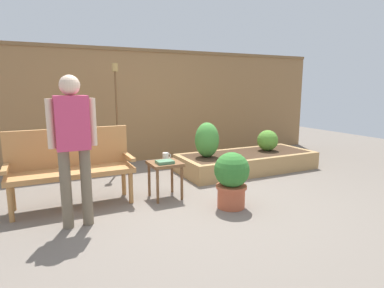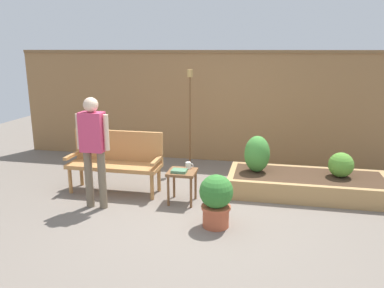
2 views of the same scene
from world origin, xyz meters
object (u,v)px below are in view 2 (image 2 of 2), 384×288
at_px(book_on_table, 179,171).
at_px(shrub_far_corner, 341,165).
at_px(garden_bench, 116,157).
at_px(cup_on_table, 188,165).
at_px(shrub_near_bench, 257,154).
at_px(person_by_bench, 93,143).
at_px(side_table, 182,176).
at_px(tiki_torch, 190,103).
at_px(potted_boxwood, 216,199).

relative_size(book_on_table, shrub_far_corner, 0.57).
bearing_deg(book_on_table, garden_bench, 163.02).
bearing_deg(cup_on_table, shrub_near_bench, 32.54).
bearing_deg(garden_bench, person_by_bench, -91.85).
height_order(side_table, shrub_near_bench, shrub_near_bench).
bearing_deg(shrub_near_bench, person_by_bench, -151.72).
distance_m(side_table, tiki_torch, 1.85).
bearing_deg(garden_bench, potted_boxwood, -29.04).
relative_size(potted_boxwood, shrub_far_corner, 1.81).
height_order(side_table, shrub_far_corner, shrub_far_corner).
height_order(shrub_near_bench, person_by_bench, person_by_bench).
bearing_deg(cup_on_table, side_table, -115.83).
distance_m(book_on_table, tiki_torch, 1.86).
bearing_deg(potted_boxwood, tiki_torch, 109.72).
bearing_deg(person_by_bench, potted_boxwood, -8.30).
xyz_separation_m(side_table, person_by_bench, (-1.14, -0.42, 0.54)).
relative_size(side_table, cup_on_table, 4.04).
bearing_deg(cup_on_table, tiki_torch, 101.24).
distance_m(potted_boxwood, shrub_far_corner, 2.21).
height_order(shrub_far_corner, person_by_bench, person_by_bench).
bearing_deg(book_on_table, potted_boxwood, -44.00).
bearing_deg(potted_boxwood, garden_bench, 150.96).
bearing_deg(potted_boxwood, person_by_bench, 171.70).
xyz_separation_m(garden_bench, potted_boxwood, (1.71, -0.95, -0.17)).
relative_size(side_table, book_on_table, 2.25).
relative_size(cup_on_table, potted_boxwood, 0.17).
xyz_separation_m(garden_bench, shrub_far_corner, (3.40, 0.47, -0.06)).
bearing_deg(side_table, person_by_bench, -159.85).
height_order(side_table, potted_boxwood, potted_boxwood).
relative_size(potted_boxwood, shrub_near_bench, 1.18).
bearing_deg(cup_on_table, garden_bench, 173.06).
height_order(garden_bench, shrub_far_corner, garden_bench).
bearing_deg(book_on_table, tiki_torch, 97.37).
xyz_separation_m(side_table, book_on_table, (-0.03, -0.07, 0.10)).
xyz_separation_m(book_on_table, shrub_far_corner, (2.31, 0.81, -0.01)).
height_order(side_table, person_by_bench, person_by_bench).
xyz_separation_m(side_table, potted_boxwood, (0.59, -0.67, -0.02)).
relative_size(garden_bench, tiki_torch, 0.79).
bearing_deg(person_by_bench, tiki_torch, 65.99).
bearing_deg(garden_bench, book_on_table, -17.44).
bearing_deg(shrub_near_bench, cup_on_table, -147.46).
height_order(garden_bench, potted_boxwood, garden_bench).
bearing_deg(potted_boxwood, cup_on_table, 123.18).
xyz_separation_m(shrub_far_corner, person_by_bench, (-3.42, -1.17, 0.45)).
xyz_separation_m(potted_boxwood, person_by_bench, (-1.73, 0.25, 0.56)).
bearing_deg(tiki_torch, garden_bench, -123.40).
relative_size(garden_bench, cup_on_table, 12.12).
bearing_deg(shrub_near_bench, shrub_far_corner, -0.00).
bearing_deg(tiki_torch, side_table, -81.89).
distance_m(book_on_table, shrub_near_bench, 1.34).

